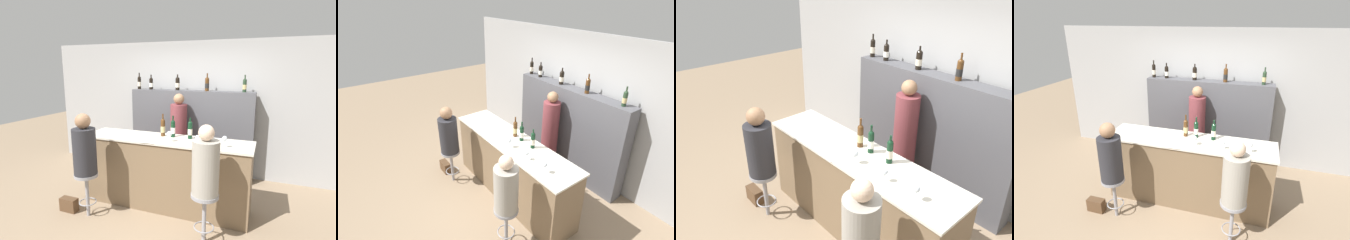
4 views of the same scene
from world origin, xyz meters
The scene contains 22 objects.
ground_plane centered at (0.00, 0.00, 0.00)m, with size 16.00×16.00×0.00m, color #8C755B.
wall_back centered at (0.00, 1.83, 1.30)m, with size 6.40×0.05×2.60m.
bar_counter centered at (0.00, 0.29, 0.53)m, with size 2.53×0.62×1.06m.
back_bar_cabinet centered at (0.00, 1.60, 0.83)m, with size 2.36×0.28×1.67m.
wine_bottle_counter_0 centered at (-0.09, 0.42, 1.20)m, with size 0.07×0.07×0.34m.
wine_bottle_counter_1 centered at (0.07, 0.42, 1.19)m, with size 0.07×0.07×0.32m.
wine_bottle_counter_2 centered at (0.34, 0.42, 1.19)m, with size 0.07×0.07×0.31m.
wine_bottle_backbar_0 centered at (-1.08, 1.60, 1.80)m, with size 0.07×0.07×0.33m.
wine_bottle_backbar_1 centered at (-0.82, 1.60, 1.79)m, with size 0.08×0.08×0.29m.
wine_bottle_backbar_2 centered at (-0.27, 1.60, 1.79)m, with size 0.08×0.08×0.30m.
wine_bottle_backbar_3 centered at (0.31, 1.60, 1.80)m, with size 0.08×0.08×0.32m.
wine_bottle_backbar_4 centered at (0.97, 1.60, 1.79)m, with size 0.07×0.07×0.30m.
wine_glass_0 centered at (0.12, 0.14, 1.17)m, with size 0.08×0.08×0.15m.
wine_glass_1 centered at (0.53, 0.14, 1.16)m, with size 0.07×0.07×0.14m.
wine_glass_2 centered at (0.89, 0.14, 1.18)m, with size 0.07×0.07×0.16m.
tasting_menu centered at (-0.16, 0.12, 1.06)m, with size 0.21×0.30×0.00m.
bar_stool_left centered at (-0.92, -0.38, 0.49)m, with size 0.33×0.33×0.64m.
guest_seated_left centered at (-0.92, -0.38, 1.01)m, with size 0.32×0.32×0.85m.
bar_stool_right centered at (0.76, -0.38, 0.49)m, with size 0.33×0.33×0.64m.
guest_seated_right centered at (0.76, -0.38, 1.00)m, with size 0.31×0.31×0.82m.
bartender centered at (-0.12, 1.26, 0.76)m, with size 0.30×0.30×1.64m.
handbag centered at (-1.26, -0.38, 0.10)m, with size 0.26×0.12×0.20m.
Camera 1 is at (1.38, -3.17, 2.07)m, focal length 28.00 mm.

